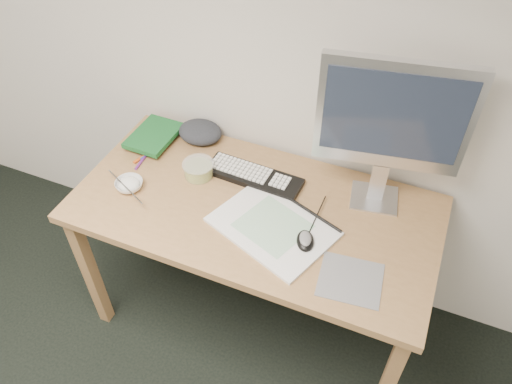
% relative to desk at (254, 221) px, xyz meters
% --- Properties ---
extents(desk, '(1.40, 0.70, 0.75)m').
position_rel_desk_xyz_m(desk, '(0.00, 0.00, 0.00)').
color(desk, '#A67B4C').
rests_on(desk, ground).
extents(mousepad, '(0.23, 0.21, 0.00)m').
position_rel_desk_xyz_m(mousepad, '(0.43, -0.19, 0.08)').
color(mousepad, gray).
rests_on(mousepad, desk).
extents(sketchpad, '(0.50, 0.43, 0.01)m').
position_rel_desk_xyz_m(sketchpad, '(0.11, -0.07, 0.09)').
color(sketchpad, white).
rests_on(sketchpad, desk).
extents(keyboard, '(0.40, 0.15, 0.02)m').
position_rel_desk_xyz_m(keyboard, '(-0.06, 0.14, 0.09)').
color(keyboard, black).
rests_on(keyboard, desk).
extents(monitor, '(0.52, 0.19, 0.60)m').
position_rel_desk_xyz_m(monitor, '(0.41, 0.22, 0.46)').
color(monitor, silver).
rests_on(monitor, desk).
extents(mouse, '(0.09, 0.11, 0.03)m').
position_rel_desk_xyz_m(mouse, '(0.24, -0.10, 0.11)').
color(mouse, black).
rests_on(mouse, sketchpad).
extents(rice_bowl, '(0.13, 0.13, 0.03)m').
position_rel_desk_xyz_m(rice_bowl, '(-0.50, -0.10, 0.10)').
color(rice_bowl, white).
rests_on(rice_bowl, desk).
extents(chopsticks, '(0.22, 0.12, 0.02)m').
position_rel_desk_xyz_m(chopsticks, '(-0.49, -0.13, 0.12)').
color(chopsticks, '#B1B2B4').
rests_on(chopsticks, rice_bowl).
extents(fruit_tub, '(0.16, 0.16, 0.06)m').
position_rel_desk_xyz_m(fruit_tub, '(-0.28, 0.08, 0.11)').
color(fruit_tub, '#E0CE4F').
rests_on(fruit_tub, desk).
extents(book_red, '(0.17, 0.22, 0.02)m').
position_rel_desk_xyz_m(book_red, '(-0.58, 0.21, 0.09)').
color(book_red, maroon).
rests_on(book_red, desk).
extents(book_green, '(0.18, 0.24, 0.02)m').
position_rel_desk_xyz_m(book_green, '(-0.56, 0.20, 0.11)').
color(book_green, '#165B26').
rests_on(book_green, book_red).
extents(cloth_lump, '(0.20, 0.18, 0.07)m').
position_rel_desk_xyz_m(cloth_lump, '(-0.38, 0.29, 0.12)').
color(cloth_lump, '#2A2C32').
rests_on(cloth_lump, desk).
extents(pencil_pink, '(0.20, 0.04, 0.01)m').
position_rel_desk_xyz_m(pencil_pink, '(0.03, 0.06, 0.09)').
color(pencil_pink, pink).
rests_on(pencil_pink, desk).
extents(pencil_tan, '(0.15, 0.09, 0.01)m').
position_rel_desk_xyz_m(pencil_tan, '(-0.03, 0.07, 0.09)').
color(pencil_tan, tan).
rests_on(pencil_tan, desk).
extents(pencil_black, '(0.18, 0.02, 0.01)m').
position_rel_desk_xyz_m(pencil_black, '(0.13, 0.02, 0.09)').
color(pencil_black, black).
rests_on(pencil_black, desk).
extents(marker_blue, '(0.04, 0.14, 0.01)m').
position_rel_desk_xyz_m(marker_blue, '(-0.53, 0.13, 0.09)').
color(marker_blue, '#1E3DA5').
rests_on(marker_blue, desk).
extents(marker_orange, '(0.06, 0.14, 0.01)m').
position_rel_desk_xyz_m(marker_orange, '(-0.54, 0.10, 0.09)').
color(marker_orange, '#D65A19').
rests_on(marker_orange, desk).
extents(marker_purple, '(0.02, 0.12, 0.01)m').
position_rel_desk_xyz_m(marker_purple, '(-0.54, 0.06, 0.09)').
color(marker_purple, '#6E2588').
rests_on(marker_purple, desk).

